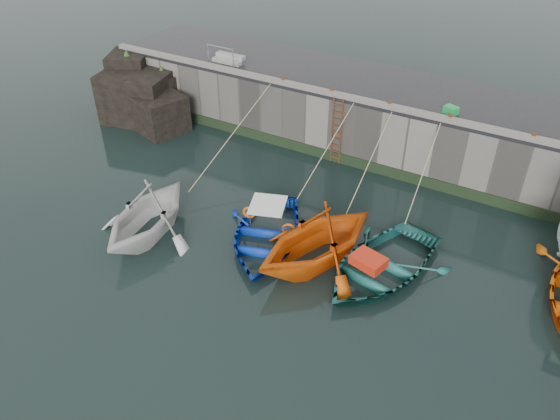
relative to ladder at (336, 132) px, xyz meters
The scene contains 22 objects.
ground 10.24m from the ladder, 78.60° to the right, with size 120.00×120.00×0.00m, color black.
quay_back 3.27m from the ladder, 52.28° to the left, with size 30.00×5.00×3.00m, color slate.
road_back 3.59m from the ladder, 52.28° to the left, with size 30.00×5.00×0.16m, color black.
kerb_back 2.62m from the ladder, ahead, with size 30.00×0.30×0.20m, color slate.
algae_back 2.41m from the ladder, ahead, with size 30.00×0.08×0.50m, color black.
rock_outcrop 10.95m from the ladder, behind, with size 5.85×4.24×3.41m.
ladder is the anchor object (origin of this frame).
boat_near_white 9.54m from the ladder, 114.22° to the right, with size 4.14×4.79×2.53m, color silver.
boat_near_white_rope 5.14m from the ladder, 142.17° to the right, with size 0.04×6.69×3.10m, color tan, non-canonical shape.
boat_near_blue 6.93m from the ladder, 87.43° to the right, with size 3.73×5.23×1.08m, color #0B31AA.
boat_near_blue_rope 2.64m from the ladder, 81.71° to the right, with size 0.04×5.05×3.10m, color tan, non-canonical shape.
boat_near_blacktrim 7.45m from the ladder, 69.88° to the right, with size 4.45×5.15×2.72m, color #E1570B.
boat_near_blacktrim_rope 3.65m from the ladder, 40.30° to the right, with size 0.04×5.12×3.10m, color tan, non-canonical shape.
boat_near_navy 7.93m from the ladder, 52.73° to the right, with size 3.90×5.46×1.13m, color #1B605A.
boat_near_navy_rope 5.28m from the ladder, 20.91° to the right, with size 0.04×4.58×3.10m, color tan, non-canonical shape.
fish_crate 5.05m from the ladder, 12.50° to the left, with size 0.55×0.40×0.33m, color green.
railing 7.10m from the ladder, 168.83° to the left, with size 1.60×1.05×1.00m.
bollard_a 3.47m from the ladder, behind, with size 0.18×0.18×0.28m, color #3F1E0F.
bollard_b 1.81m from the ladder, 146.14° to the left, with size 0.18×0.18×0.28m, color #3F1E0F.
bollard_c 2.81m from the ladder, ahead, with size 0.18×0.18×0.28m, color #3F1E0F.
bollard_d 5.11m from the ladder, ahead, with size 0.18×0.18×0.28m, color #3F1E0F.
bollard_e 8.19m from the ladder, ahead, with size 0.18×0.18×0.28m, color #3F1E0F.
Camera 1 is at (6.92, -10.61, 13.06)m, focal length 35.00 mm.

